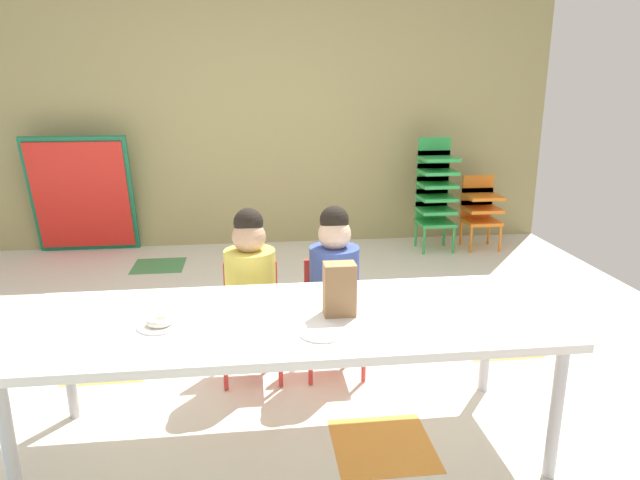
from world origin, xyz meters
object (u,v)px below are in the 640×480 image
object	(u,v)px
kid_chair_green_stack	(436,189)
folded_activity_table	(82,196)
kid_chair_orange_stack	(480,207)
paper_bag_brown	(339,289)
seated_child_near_camera	(250,279)
paper_plate_center_table	(322,333)
paper_plate_near_edge	(160,325)
seated_child_middle_seat	(334,275)
donut_powdered_on_plate	(160,321)
craft_table	(291,326)

from	to	relation	value
kid_chair_green_stack	folded_activity_table	bearing A→B (deg)	175.30
kid_chair_orange_stack	paper_bag_brown	world-z (taller)	paper_bag_brown
kid_chair_orange_stack	folded_activity_table	world-z (taller)	folded_activity_table
seated_child_near_camera	paper_plate_center_table	xyz separation A→B (m)	(0.27, -0.81, 0.05)
seated_child_near_camera	folded_activity_table	world-z (taller)	folded_activity_table
paper_bag_brown	paper_plate_center_table	world-z (taller)	paper_bag_brown
paper_bag_brown	paper_plate_near_edge	bearing A→B (deg)	-177.20
seated_child_middle_seat	folded_activity_table	world-z (taller)	folded_activity_table
seated_child_near_camera	donut_powdered_on_plate	world-z (taller)	seated_child_near_camera
kid_chair_orange_stack	paper_plate_center_table	world-z (taller)	kid_chair_orange_stack
craft_table	seated_child_near_camera	xyz separation A→B (m)	(-0.16, 0.62, -0.01)
seated_child_near_camera	paper_plate_near_edge	size ratio (longest dim) A/B	5.10
paper_plate_near_edge	kid_chair_green_stack	bearing A→B (deg)	54.55
seated_child_middle_seat	folded_activity_table	distance (m)	3.17
seated_child_near_camera	kid_chair_orange_stack	bearing A→B (deg)	46.01
kid_chair_green_stack	folded_activity_table	distance (m)	3.23
folded_activity_table	donut_powdered_on_plate	world-z (taller)	folded_activity_table
folded_activity_table	seated_child_middle_seat	bearing A→B (deg)	-52.22
paper_bag_brown	donut_powdered_on_plate	bearing A→B (deg)	-177.20
kid_chair_orange_stack	donut_powdered_on_plate	size ratio (longest dim) A/B	6.44
kid_chair_orange_stack	folded_activity_table	size ratio (longest dim) A/B	0.63
craft_table	paper_plate_center_table	size ratio (longest dim) A/B	12.08
seated_child_middle_seat	paper_plate_near_edge	size ratio (longest dim) A/B	5.10
paper_bag_brown	seated_child_near_camera	bearing A→B (deg)	120.18
seated_child_near_camera	paper_bag_brown	world-z (taller)	seated_child_near_camera
paper_plate_center_table	seated_child_near_camera	bearing A→B (deg)	108.55
craft_table	paper_plate_center_table	world-z (taller)	paper_plate_center_table
paper_bag_brown	craft_table	bearing A→B (deg)	179.11
seated_child_near_camera	donut_powdered_on_plate	size ratio (longest dim) A/B	8.69
kid_chair_green_stack	donut_powdered_on_plate	distance (m)	3.56
craft_table	seated_child_middle_seat	distance (m)	0.68
paper_bag_brown	paper_plate_near_edge	distance (m)	0.73
paper_plate_near_edge	paper_plate_center_table	xyz separation A→B (m)	(0.62, -0.15, 0.00)
donut_powdered_on_plate	seated_child_near_camera	bearing A→B (deg)	61.92
seated_child_near_camera	paper_bag_brown	xyz separation A→B (m)	(0.36, -0.63, 0.16)
seated_child_middle_seat	kid_chair_orange_stack	distance (m)	2.83
craft_table	donut_powdered_on_plate	world-z (taller)	donut_powdered_on_plate
kid_chair_orange_stack	paper_bag_brown	bearing A→B (deg)	-122.08
craft_table	paper_plate_center_table	distance (m)	0.22
kid_chair_green_stack	folded_activity_table	xyz separation A→B (m)	(-3.22, 0.27, -0.04)
kid_chair_green_stack	folded_activity_table	size ratio (longest dim) A/B	0.96
kid_chair_orange_stack	donut_powdered_on_plate	xyz separation A→B (m)	(-2.52, -2.90, 0.23)
folded_activity_table	seated_child_near_camera	bearing A→B (deg)	-58.97
kid_chair_green_stack	paper_bag_brown	bearing A→B (deg)	-115.19
kid_chair_orange_stack	folded_activity_table	bearing A→B (deg)	175.85
kid_chair_orange_stack	paper_plate_near_edge	world-z (taller)	kid_chair_orange_stack
seated_child_near_camera	donut_powdered_on_plate	bearing A→B (deg)	-118.08
seated_child_middle_seat	donut_powdered_on_plate	xyz separation A→B (m)	(-0.79, -0.66, 0.07)
craft_table	paper_plate_near_edge	xyz separation A→B (m)	(-0.52, -0.04, 0.05)
kid_chair_orange_stack	donut_powdered_on_plate	distance (m)	3.85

